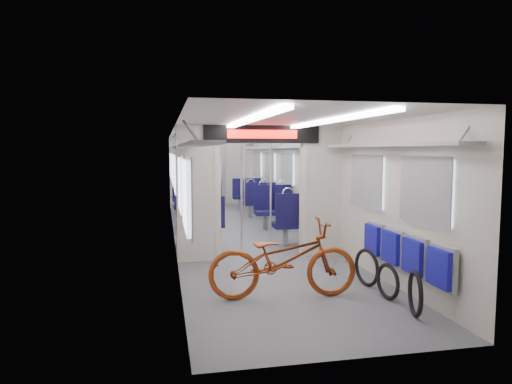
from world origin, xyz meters
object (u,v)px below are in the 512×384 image
Objects in this scene: seat_bay_near_left at (198,212)px; seat_bay_far_left at (190,197)px; seat_bay_far_right at (253,195)px; bike_hoop_b at (388,283)px; stanchion_near_right at (271,189)px; stanchion_near_left at (242,190)px; stanchion_far_right at (244,178)px; bike_hoop_a at (415,296)px; seat_bay_near_right at (285,210)px; bike_hoop_c at (367,269)px; bicycle at (283,259)px; stanchion_far_left at (221,179)px; flip_bench at (403,252)px.

seat_bay_far_left reaches higher than seat_bay_near_left.
seat_bay_near_left is 0.98× the size of seat_bay_far_right.
bike_hoop_b is 0.20× the size of stanchion_near_right.
stanchion_far_right is (0.67, 3.50, 0.00)m from stanchion_near_left.
stanchion_far_right is at bearing 88.71° from stanchion_near_right.
bike_hoop_a is at bearing -84.47° from stanchion_far_right.
bike_hoop_c is at bearing -87.83° from seat_bay_near_right.
bike_hoop_c is 2.92m from stanchion_near_right.
bike_hoop_c is 0.23× the size of stanchion_far_right.
stanchion_near_left is 3.57m from stanchion_far_right.
seat_bay_near_left is at bearing 111.26° from bike_hoop_a.
stanchion_near_left is (-1.19, -5.03, 0.61)m from seat_bay_far_right.
seat_bay_far_left reaches higher than bicycle.
stanchion_far_right is (-0.67, 6.57, 0.94)m from bike_hoop_b.
bike_hoop_c is 0.24× the size of seat_bay_far_left.
seat_bay_far_right is at bearing 58.77° from stanchion_far_left.
bicycle is at bearing -88.59° from stanchion_near_left.
stanchion_near_left and stanchion_near_right have the same top height.
stanchion_far_left reaches higher than seat_bay_far_left.
stanchion_near_right is 3.31m from stanchion_far_right.
seat_bay_near_left is 0.88× the size of stanchion_far_right.
stanchion_near_right is at bearing -78.33° from stanchion_far_left.
stanchion_far_right is at bearing 95.53° from bike_hoop_a.
bike_hoop_c is (-0.03, 1.19, -0.00)m from bike_hoop_a.
flip_bench is 1.03× the size of seat_bay_near_left.
bicycle is 3.04m from stanchion_near_right.
seat_bay_near_left reaches higher than bike_hoop_b.
bike_hoop_c is at bearing -76.53° from stanchion_far_left.
bicycle is 0.83× the size of stanchion_near_left.
bicycle is at bearing -105.42° from seat_bay_near_right.
bike_hoop_c is at bearing -74.84° from bicycle.
seat_bay_near_right reaches higher than bike_hoop_b.
seat_bay_far_right is at bearing 61.38° from seat_bay_near_left.
seat_bay_far_right is (1.12, 7.76, 0.04)m from bicycle.
seat_bay_near_left is (-0.75, 4.33, 0.04)m from bicycle.
stanchion_far_right is at bearing 54.60° from seat_bay_near_left.
flip_bench is 3.97× the size of bike_hoop_c.
bike_hoop_b is 0.20× the size of seat_bay_near_right.
seat_bay_near_left is at bearing 13.68° from bicycle.
bike_hoop_a is at bearing -88.36° from bike_hoop_c.
seat_bay_far_left is (-2.01, 7.11, 0.32)m from bike_hoop_c.
seat_bay_far_left is at bearing 106.06° from stanchion_near_right.
stanchion_near_right is (-0.77, 3.86, 0.91)m from bike_hoop_a.
bike_hoop_b is at bearing -157.84° from flip_bench.
seat_bay_near_left is 2.42m from stanchion_far_right.
stanchion_far_left is (-0.07, 5.80, 0.65)m from bicycle.
seat_bay_far_right reaches higher than flip_bench.
stanchion_far_right reaches higher than seat_bay_near_right.
flip_bench is at bearing 71.24° from bike_hoop_a.
seat_bay_far_right is 0.90× the size of stanchion_far_left.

